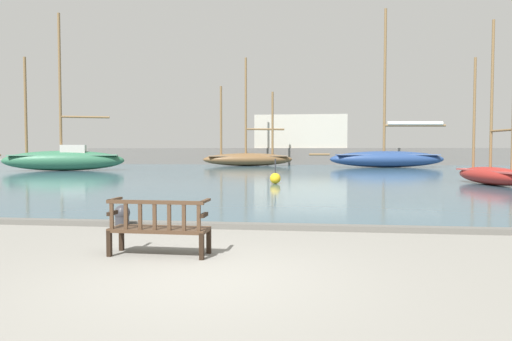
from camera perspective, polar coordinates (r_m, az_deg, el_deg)
ground_plane at (r=6.33m, az=-6.82°, el=-13.13°), size 160.00×160.00×0.00m
harbor_water at (r=49.97m, az=5.36°, el=0.60°), size 100.00×80.00×0.08m
quay_edge_kerb at (r=10.02m, az=-1.50°, el=-6.94°), size 40.00×0.30×0.12m
park_bench at (r=7.61m, az=-12.05°, el=-6.89°), size 1.61×0.56×0.92m
sailboat_outer_starboard at (r=39.69m, az=-22.83°, el=1.42°), size 10.59×5.15×12.49m
sailboat_centre_channel at (r=45.62m, az=16.08°, el=1.66°), size 13.03×3.85×15.08m
sailboat_far_starboard at (r=47.75m, az=-1.00°, el=1.63°), size 9.68×4.52×11.25m
sailboat_nearest_starboard at (r=24.32m, az=27.40°, el=-0.20°), size 2.29×5.71×7.78m
mooring_bollard at (r=10.33m, az=-16.38°, el=-5.53°), size 0.34×0.34×0.53m
channel_buoy at (r=22.23m, az=2.42°, el=-0.97°), size 0.53×0.53×1.23m
far_breakwater at (r=53.17m, az=5.50°, el=2.53°), size 50.73×2.40×5.81m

